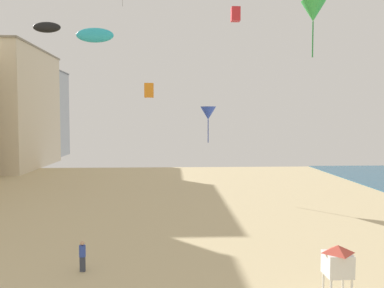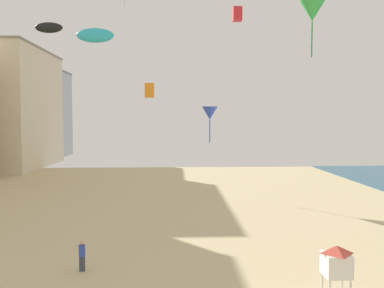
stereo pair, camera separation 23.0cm
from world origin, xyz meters
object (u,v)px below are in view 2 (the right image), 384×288
object	(u,v)px
kite_red_box	(237,14)
kite_green_delta	(312,11)
kite_flyer	(82,254)
lifeguard_stand	(337,262)
kite_black_parafoil	(49,28)
kite_orange_box	(149,90)
kite_blue_delta	(210,113)
kite_cyan_parafoil	(95,35)

from	to	relation	value
kite_red_box	kite_green_delta	xyz separation A→B (m)	(-0.70, -28.19, -6.89)
kite_flyer	lifeguard_stand	bearing A→B (deg)	157.73
kite_flyer	lifeguard_stand	size ratio (longest dim) A/B	0.64
kite_black_parafoil	kite_orange_box	distance (m)	20.88
kite_orange_box	lifeguard_stand	bearing A→B (deg)	-52.52
kite_blue_delta	kite_orange_box	size ratio (longest dim) A/B	4.06
kite_blue_delta	lifeguard_stand	bearing A→B (deg)	-83.49
kite_blue_delta	kite_cyan_parafoil	size ratio (longest dim) A/B	1.72
kite_flyer	lifeguard_stand	xyz separation A→B (m)	(11.95, -4.27, 0.92)
kite_red_box	kite_cyan_parafoil	xyz separation A→B (m)	(-12.03, -21.16, -6.68)
kite_green_delta	kite_black_parafoil	size ratio (longest dim) A/B	0.90
kite_orange_box	kite_black_parafoil	bearing A→B (deg)	126.03
kite_red_box	lifeguard_stand	bearing A→B (deg)	-90.11
kite_flyer	kite_green_delta	bearing A→B (deg)	165.38
kite_flyer	kite_cyan_parafoil	xyz separation A→B (m)	(-0.02, 4.63, 12.32)
kite_black_parafoil	kite_green_delta	bearing A→B (deg)	-52.29
kite_blue_delta	kite_green_delta	distance (m)	26.72
lifeguard_stand	kite_black_parafoil	distance (m)	37.37
kite_cyan_parafoil	kite_black_parafoil	bearing A→B (deg)	114.29
kite_flyer	kite_red_box	xyz separation A→B (m)	(12.01, 25.79, 19.00)
kite_flyer	kite_green_delta	world-z (taller)	kite_green_delta
kite_flyer	kite_red_box	bearing A→B (deg)	-117.58
kite_flyer	kite_black_parafoil	size ratio (longest dim) A/B	0.57
kite_cyan_parafoil	kite_green_delta	world-z (taller)	kite_cyan_parafoil
kite_blue_delta	kite_red_box	xyz separation A→B (m)	(3.26, 1.95, 11.23)
kite_flyer	lifeguard_stand	distance (m)	12.72
kite_red_box	kite_black_parafoil	bearing A→B (deg)	-171.93
lifeguard_stand	kite_orange_box	world-z (taller)	kite_orange_box
kite_blue_delta	kite_cyan_parafoil	bearing A→B (deg)	-114.53
lifeguard_stand	kite_red_box	distance (m)	35.08
kite_black_parafoil	kite_cyan_parafoil	bearing A→B (deg)	-65.71
kite_flyer	kite_blue_delta	distance (m)	26.55
kite_red_box	kite_orange_box	size ratio (longest dim) A/B	1.60
kite_blue_delta	kite_green_delta	xyz separation A→B (m)	(2.56, -26.24, 4.35)
kite_orange_box	kite_green_delta	bearing A→B (deg)	-49.68
lifeguard_stand	kite_cyan_parafoil	bearing A→B (deg)	157.36
kite_flyer	lifeguard_stand	world-z (taller)	lifeguard_stand
kite_cyan_parafoil	kite_orange_box	xyz separation A→B (m)	(3.19, 2.56, -3.22)
kite_blue_delta	kite_cyan_parafoil	xyz separation A→B (m)	(-8.76, -19.21, 4.55)
lifeguard_stand	kite_black_parafoil	xyz separation A→B (m)	(-20.22, 27.19, 15.78)
kite_flyer	kite_black_parafoil	world-z (taller)	kite_black_parafoil
kite_red_box	kite_green_delta	distance (m)	29.03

